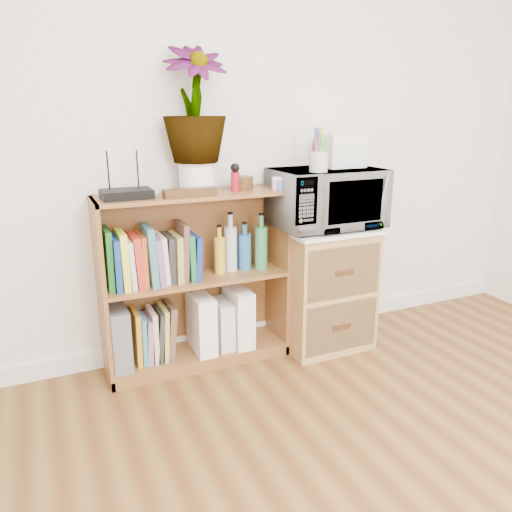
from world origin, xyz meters
TOP-DOWN VIEW (x-y plane):
  - skirting_board at (0.00, 2.24)m, footprint 4.00×0.02m
  - bookshelf at (-0.35, 2.10)m, footprint 1.00×0.30m
  - wicker_unit at (0.40, 2.02)m, footprint 0.50×0.45m
  - microwave at (0.40, 2.02)m, footprint 0.59×0.40m
  - pen_cup at (0.28, 1.91)m, footprint 0.10×0.10m
  - small_appliance at (0.52, 2.07)m, footprint 0.23×0.19m
  - router at (-0.69, 2.08)m, footprint 0.24×0.16m
  - white_bowl at (-0.59, 2.07)m, footprint 0.13×0.13m
  - plant_pot at (-0.32, 2.12)m, footprint 0.18×0.18m
  - potted_plant at (-0.32, 2.12)m, footprint 0.32×0.32m
  - trinket_box at (-0.39, 2.00)m, footprint 0.26×0.07m
  - kokeshi_doll at (-0.13, 2.06)m, footprint 0.04×0.04m
  - wooden_bowl at (-0.07, 2.11)m, footprint 0.12×0.12m
  - paint_jars at (0.11, 2.01)m, footprint 0.11×0.04m
  - file_box at (-0.78, 2.10)m, footprint 0.10×0.26m
  - magazine_holder_left at (-0.33, 2.09)m, footprint 0.10×0.26m
  - magazine_holder_mid at (-0.21, 2.09)m, footprint 0.08×0.21m
  - magazine_holder_right at (-0.11, 2.09)m, footprint 0.10×0.26m
  - cookbooks at (-0.58, 2.10)m, footprint 0.48×0.20m
  - liquor_bottles at (-0.04, 2.10)m, footprint 0.39×0.07m
  - lower_books at (-0.60, 2.10)m, footprint 0.22×0.19m

SIDE VIEW (x-z plane):
  - skirting_board at x=0.00m, z-range 0.00..0.10m
  - magazine_holder_mid at x=-0.21m, z-range 0.07..0.34m
  - lower_books at x=-0.60m, z-range 0.06..0.36m
  - file_box at x=-0.78m, z-range 0.07..0.39m
  - magazine_holder_left at x=-0.33m, z-range 0.07..0.40m
  - magazine_holder_right at x=-0.11m, z-range 0.07..0.40m
  - wicker_unit at x=0.40m, z-range 0.00..0.70m
  - bookshelf at x=-0.35m, z-range 0.00..0.95m
  - cookbooks at x=-0.58m, z-range 0.48..0.79m
  - liquor_bottles at x=-0.04m, z-range 0.49..0.81m
  - microwave at x=0.40m, z-range 0.72..1.05m
  - white_bowl at x=-0.59m, z-range 0.95..0.98m
  - trinket_box at x=-0.39m, z-range 0.95..0.99m
  - router at x=-0.69m, z-range 0.95..0.99m
  - paint_jars at x=0.11m, z-range 0.95..1.00m
  - wooden_bowl at x=-0.07m, z-range 0.95..1.02m
  - kokeshi_doll at x=-0.13m, z-range 0.95..1.05m
  - plant_pot at x=-0.32m, z-range 0.95..1.10m
  - pen_cup at x=0.28m, z-range 1.05..1.15m
  - small_appliance at x=0.52m, z-range 1.05..1.23m
  - potted_plant at x=-0.32m, z-range 1.10..1.67m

